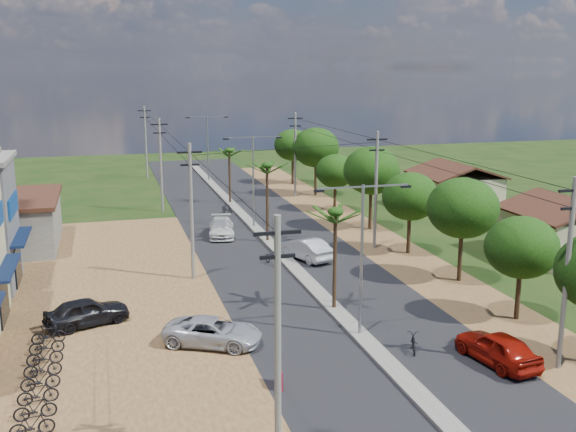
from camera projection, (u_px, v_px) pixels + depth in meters
name	position (u px, v px, depth m)	size (l,w,h in m)	color
ground	(360.00, 336.00, 34.93)	(160.00, 160.00, 0.00)	black
road	(284.00, 259.00, 49.04)	(12.00, 110.00, 0.04)	black
median	(274.00, 247.00, 51.84)	(1.00, 90.00, 0.18)	#605E56
dirt_lot_west	(63.00, 311.00, 38.53)	(18.00, 46.00, 0.04)	brown
dirt_shoulder_east	(391.00, 250.00, 51.26)	(5.00, 90.00, 0.03)	brown
house_east_near	(566.00, 225.00, 49.05)	(7.60, 7.50, 4.60)	tan
house_east_far	(455.00, 184.00, 66.24)	(7.60, 7.50, 4.60)	tan
tree_east_b	(522.00, 247.00, 36.47)	(4.00, 4.00, 5.83)	black
tree_east_c	(463.00, 208.00, 43.00)	(4.60, 4.60, 6.83)	black
tree_east_d	(410.00, 197.00, 49.62)	(4.20, 4.20, 6.13)	black
tree_east_e	(371.00, 171.00, 57.03)	(4.80, 4.80, 7.14)	black
tree_east_f	(335.00, 171.00, 64.71)	(3.80, 3.80, 5.52)	black
tree_east_g	(316.00, 148.00, 72.10)	(5.00, 5.00, 7.38)	black
tree_east_h	(293.00, 145.00, 79.68)	(4.40, 4.40, 6.52)	black
palm_median_near	(335.00, 216.00, 37.50)	(2.00, 2.00, 6.15)	black
palm_median_mid	(267.00, 169.00, 52.47)	(2.00, 2.00, 6.55)	black
palm_median_far	(229.00, 153.00, 67.66)	(2.00, 2.00, 5.85)	black
streetlight_near	(362.00, 248.00, 33.90)	(5.10, 0.18, 8.00)	gray
streetlight_mid	(253.00, 174.00, 57.41)	(5.10, 0.18, 8.00)	gray
streetlight_far	(208.00, 143.00, 80.93)	(5.10, 0.18, 8.00)	gray
utility_pole_w_a	(278.00, 338.00, 22.66)	(1.60, 0.24, 9.00)	#605E56
utility_pole_w_b	(191.00, 209.00, 43.36)	(1.60, 0.24, 9.00)	#605E56
utility_pole_w_c	(161.00, 163.00, 64.05)	(1.60, 0.24, 9.00)	#605E56
utility_pole_w_d	(146.00, 140.00, 83.81)	(1.60, 0.24, 9.00)	#605E56
utility_pole_e_a	(567.00, 270.00, 30.22)	(1.60, 0.24, 9.00)	#605E56
utility_pole_e_b	(376.00, 188.00, 50.91)	(1.60, 0.24, 9.00)	#605E56
utility_pole_e_c	(295.00, 153.00, 71.61)	(1.60, 0.24, 9.00)	#605E56
car_red_near	(497.00, 348.00, 31.55)	(1.84, 4.57, 1.56)	maroon
car_silver_mid	(306.00, 249.00, 48.71)	(1.65, 4.72, 1.56)	#ADAFB5
car_white_far	(222.00, 228.00, 55.41)	(2.00, 4.92, 1.43)	beige
car_parked_silver	(213.00, 333.00, 33.67)	(2.27, 4.93, 1.37)	#ADAFB5
car_parked_dark	(87.00, 312.00, 36.23)	(1.80, 4.48, 1.52)	black
moto_rider_east	(413.00, 344.00, 32.96)	(0.57, 1.63, 0.86)	black
moto_rider_west_a	(272.00, 258.00, 47.43)	(0.64, 1.84, 0.97)	black
moto_rider_west_b	(227.00, 209.00, 63.95)	(0.47, 1.68, 1.01)	black
roadside_sign	(279.00, 378.00, 29.30)	(0.09, 1.09, 0.91)	maroon
parked_scooter_row	(40.00, 379.00, 29.02)	(1.71, 11.08, 1.00)	black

